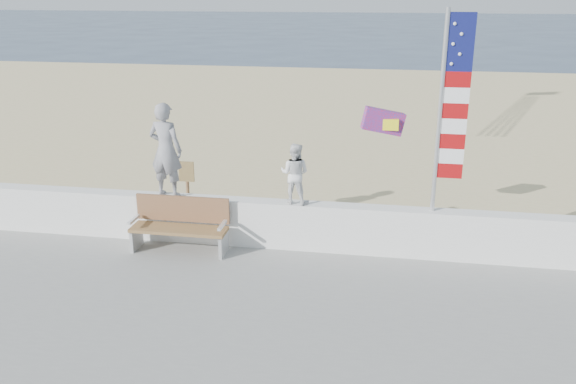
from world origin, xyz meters
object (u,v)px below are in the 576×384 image
bench (180,224)px  flag (448,105)px  adult (166,150)px  child (295,173)px

bench → flag: bearing=5.5°
adult → child: (2.45, 0.00, -0.33)m
adult → flag: 5.18m
child → bench: 2.34m
bench → flag: 5.26m
adult → child: 2.48m
adult → child: bearing=-170.2°
adult → bench: (0.37, -0.45, -1.29)m
child → flag: bearing=-171.1°
adult → flag: (5.08, -0.00, 1.01)m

